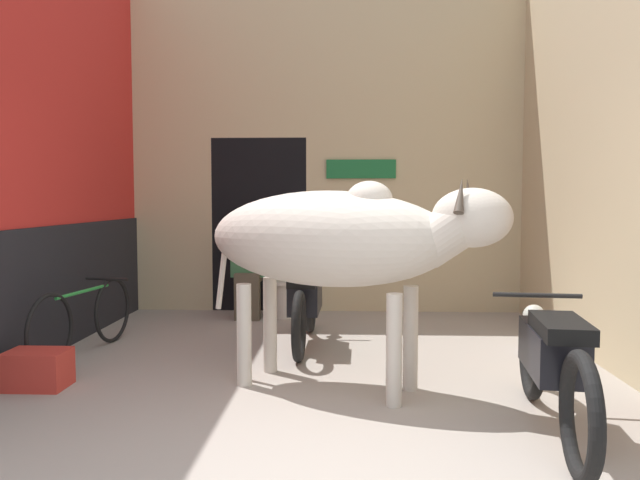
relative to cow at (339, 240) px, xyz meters
name	(u,v)px	position (x,y,z in m)	size (l,w,h in m)	color
wall_left_shopfront	(28,129)	(-2.70, 0.77, 0.90)	(0.25, 4.79, 4.15)	red
wall_back_with_doorway	(304,172)	(-0.49, 3.42, 0.63)	(4.80, 0.93, 4.15)	#C6B289
wall_right_with_door	(617,121)	(2.28, 0.74, 0.94)	(0.22, 4.79, 4.15)	#C6B289
cow	(339,240)	(0.00, 0.00, 0.00)	(2.31, 1.38, 1.56)	beige
motorcycle_near	(552,361)	(1.29, -0.81, -0.67)	(0.58, 1.96, 0.77)	black
motorcycle_far	(305,302)	(-0.34, 1.35, -0.69)	(0.58, 1.82, 0.74)	black
bicycle	(84,318)	(-2.31, 0.93, -0.78)	(0.44, 1.63, 0.65)	black
shopkeeper_seated	(249,263)	(-1.09, 2.68, -0.46)	(0.41, 0.33, 1.24)	brown
plastic_stool	(284,298)	(-0.68, 2.73, -0.88)	(0.35, 0.35, 0.44)	beige
crate	(37,369)	(-2.25, -0.07, -0.97)	(0.44, 0.32, 0.28)	red
bucket	(535,338)	(1.79, 1.19, -0.98)	(0.26, 0.26, 0.26)	#A8A8B2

